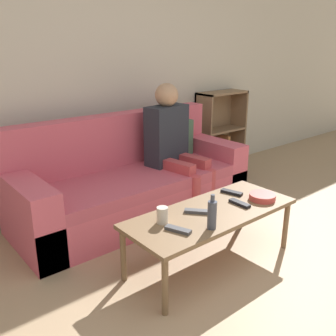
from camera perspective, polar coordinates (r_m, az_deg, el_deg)
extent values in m
cube|color=beige|center=(3.68, -12.51, 14.68)|extent=(12.00, 0.06, 2.60)
cube|color=#DB5B70|center=(3.46, -5.07, -4.77)|extent=(2.15, 0.84, 0.31)
cube|color=#C95467|center=(3.31, -4.28, -1.97)|extent=(1.71, 0.66, 0.10)
cube|color=#DB5B70|center=(3.57, -8.33, 4.28)|extent=(2.15, 0.18, 0.48)
cube|color=#DB5B70|center=(3.02, -20.49, -6.84)|extent=(0.22, 0.84, 0.57)
cube|color=#DB5B70|center=(4.00, 6.32, 0.44)|extent=(0.22, 0.84, 0.57)
cube|color=#4C7556|center=(3.84, 1.29, 4.53)|extent=(0.36, 0.12, 0.36)
cube|color=#8E7051|center=(4.48, 5.35, 5.05)|extent=(0.02, 0.28, 0.97)
cube|color=#8E7051|center=(4.92, 10.51, 6.05)|extent=(0.02, 0.28, 0.97)
cube|color=#8E7051|center=(4.78, 6.92, 5.86)|extent=(0.64, 0.02, 0.97)
cube|color=#8E7051|center=(4.82, 7.80, 0.11)|extent=(0.64, 0.28, 0.02)
cube|color=#8E7051|center=(4.69, 8.06, 5.81)|extent=(0.60, 0.28, 0.02)
cube|color=#8E7051|center=(4.61, 8.31, 11.30)|extent=(0.64, 0.28, 0.02)
cube|color=gold|center=(4.57, 5.59, 1.53)|extent=(0.04, 0.23, 0.33)
cube|color=red|center=(4.61, 6.13, 1.69)|extent=(0.06, 0.22, 0.34)
cube|color=#33519E|center=(4.66, 6.71, 1.48)|extent=(0.06, 0.20, 0.28)
cube|color=#6699A8|center=(4.71, 7.35, 1.73)|extent=(0.07, 0.18, 0.30)
cube|color=#993D84|center=(4.75, 7.84, 1.63)|extent=(0.04, 0.17, 0.26)
cube|color=#B77542|center=(4.77, 8.19, 2.62)|extent=(0.04, 0.23, 0.41)
cylinder|color=brown|center=(2.25, -0.46, -17.61)|extent=(0.04, 0.04, 0.38)
cylinder|color=brown|center=(3.04, 17.50, -8.32)|extent=(0.04, 0.04, 0.38)
cylinder|color=brown|center=(2.55, -6.83, -13.03)|extent=(0.04, 0.04, 0.38)
cylinder|color=brown|center=(3.27, 11.12, -5.86)|extent=(0.04, 0.04, 0.38)
cube|color=brown|center=(2.64, 6.67, -6.80)|extent=(1.28, 0.52, 0.03)
cylinder|color=#C6474C|center=(3.35, 4.20, -4.59)|extent=(0.10, 0.10, 0.41)
cylinder|color=#C6474C|center=(3.52, 6.48, -3.48)|extent=(0.10, 0.10, 0.41)
cube|color=#C6474C|center=(3.39, 1.35, 0.27)|extent=(0.15, 0.38, 0.09)
cube|color=#C6474C|center=(3.56, 3.74, 1.14)|extent=(0.15, 0.38, 0.09)
cube|color=#282D38|center=(3.56, -0.20, 5.04)|extent=(0.44, 0.26, 0.56)
sphere|color=tan|center=(3.49, -0.21, 11.06)|extent=(0.22, 0.22, 0.22)
cylinder|color=silver|center=(2.43, -0.86, -7.19)|extent=(0.07, 0.07, 0.11)
cube|color=#47474C|center=(2.34, 1.54, -9.38)|extent=(0.10, 0.18, 0.02)
cube|color=black|center=(2.94, 9.67, -3.68)|extent=(0.09, 0.18, 0.02)
cube|color=#47474C|center=(2.59, 4.40, -6.61)|extent=(0.15, 0.16, 0.02)
cube|color=black|center=(2.75, 10.85, -5.30)|extent=(0.05, 0.17, 0.02)
cylinder|color=#DB4C47|center=(2.88, 14.18, -4.26)|extent=(0.20, 0.20, 0.05)
cylinder|color=#424756|center=(2.36, 6.72, -7.15)|extent=(0.06, 0.06, 0.18)
cylinder|color=#424756|center=(2.31, 6.82, -4.58)|extent=(0.03, 0.03, 0.05)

